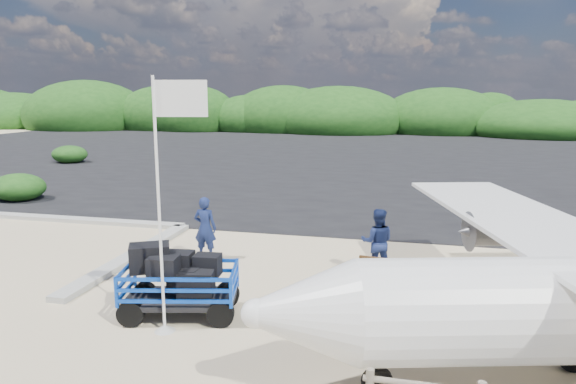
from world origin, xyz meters
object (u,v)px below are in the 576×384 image
flagpole (165,331)px  crew_a (205,228)px  signboard (394,320)px  crew_b (377,242)px  baggage_cart (181,316)px  aircraft_small (285,150)px

flagpole → crew_a: flagpole is taller
signboard → crew_a: (-5.59, 3.05, 0.94)m
crew_b → flagpole: bearing=43.8°
crew_b → baggage_cart: bearing=38.5°
signboard → crew_b: (-0.55, 2.82, 0.92)m
crew_a → aircraft_small: 29.86m
baggage_cart → aircraft_small: 33.85m
baggage_cart → flagpole: bearing=-103.8°
baggage_cart → crew_b: 5.53m
signboard → baggage_cart: bearing=-160.3°
flagpole → signboard: (4.60, 1.61, 0.00)m
flagpole → aircraft_small: bearing=99.4°
baggage_cart → crew_b: size_ratio=1.45×
flagpole → aircraft_small: 34.60m
crew_a → crew_b: (5.03, -0.23, -0.02)m
baggage_cart → flagpole: size_ratio=0.51×
signboard → crew_b: 3.02m
crew_a → crew_b: bearing=178.2°
crew_a → flagpole: bearing=102.7°
baggage_cart → crew_b: crew_b is taller
signboard → aircraft_small: bearing=116.8°
aircraft_small → signboard: bearing=68.0°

